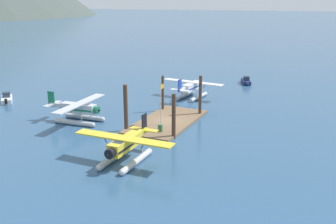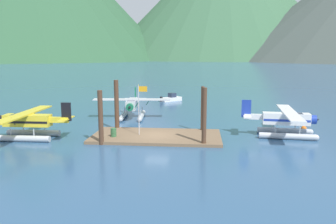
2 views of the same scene
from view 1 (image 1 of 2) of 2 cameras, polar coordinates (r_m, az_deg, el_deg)
name	(u,v)px [view 1 (image 1 of 2)]	position (r m, az deg, el deg)	size (l,w,h in m)	color
ground_plane	(167,123)	(49.78, -0.18, -1.60)	(1200.00, 1200.00, 0.00)	#2D5175
dock_platform	(167,121)	(49.73, -0.18, -1.44)	(13.42, 6.64, 0.30)	brown
piling_near_left	(174,116)	(43.39, 0.87, -0.66)	(0.47, 0.47, 5.31)	#4C3323
piling_near_right	(200,96)	(52.36, 4.88, 2.44)	(0.44, 0.44, 5.62)	#4C3323
piling_far_left	(126,108)	(46.15, -6.38, 0.59)	(0.51, 0.51, 5.79)	#4C3323
piling_far_right	(163,94)	(54.43, -0.79, 2.81)	(0.36, 0.36, 5.18)	#4C3323
flagpole	(161,99)	(47.28, -1.05, 2.01)	(0.95, 0.10, 5.29)	silver
fuel_drum	(160,128)	(45.39, -1.18, -2.43)	(0.62, 0.62, 0.88)	#33663D
mooring_buoy	(183,91)	(65.92, 2.20, 3.16)	(0.61, 0.61, 0.61)	orange
seaplane_yellow_port_aft	(125,147)	(37.52, -6.50, -5.30)	(7.98, 10.42, 3.84)	#B7BABF
seaplane_silver_bow_left	(79,111)	(50.82, -13.29, 0.18)	(10.48, 7.97, 3.84)	#B7BABF
seaplane_white_stbd_fwd	(192,89)	(62.18, 3.61, 3.54)	(7.96, 10.49, 3.84)	#B7BABF
boat_navy_open_se	(246,81)	(74.90, 11.68, 4.59)	(4.68, 2.85, 1.50)	navy
boat_white_open_north	(7,98)	(65.41, -23.14, 1.90)	(4.05, 4.01, 1.50)	silver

